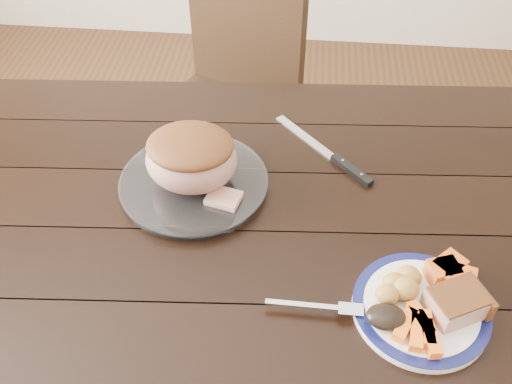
# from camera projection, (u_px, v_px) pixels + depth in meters

# --- Properties ---
(ground) EXTENTS (4.00, 4.00, 0.00)m
(ground) POSITION_uv_depth(u_px,v_px,m) (231.00, 366.00, 1.78)
(ground) COLOR #472B16
(ground) RESTS_ON ground
(dining_table) EXTENTS (1.66, 1.01, 0.75)m
(dining_table) POSITION_uv_depth(u_px,v_px,m) (222.00, 227.00, 1.32)
(dining_table) COLOR black
(dining_table) RESTS_ON ground
(chair_far) EXTENTS (0.56, 0.56, 0.93)m
(chair_far) POSITION_uv_depth(u_px,v_px,m) (230.00, 91.00, 1.93)
(chair_far) COLOR black
(chair_far) RESTS_ON ground
(dinner_plate) EXTENTS (0.25, 0.25, 0.02)m
(dinner_plate) POSITION_uv_depth(u_px,v_px,m) (420.00, 309.00, 1.04)
(dinner_plate) COLOR white
(dinner_plate) RESTS_ON dining_table
(plate_rim) EXTENTS (0.25, 0.25, 0.02)m
(plate_rim) POSITION_uv_depth(u_px,v_px,m) (421.00, 306.00, 1.03)
(plate_rim) COLOR #0E1246
(plate_rim) RESTS_ON dinner_plate
(serving_platter) EXTENTS (0.32, 0.32, 0.02)m
(serving_platter) POSITION_uv_depth(u_px,v_px,m) (194.00, 184.00, 1.27)
(serving_platter) COLOR white
(serving_platter) RESTS_ON dining_table
(pork_slice) EXTENTS (0.12, 0.11, 0.04)m
(pork_slice) POSITION_uv_depth(u_px,v_px,m) (456.00, 303.00, 1.01)
(pork_slice) COLOR tan
(pork_slice) RESTS_ON dinner_plate
(roasted_potatoes) EXTENTS (0.09, 0.09, 0.04)m
(roasted_potatoes) POSITION_uv_depth(u_px,v_px,m) (401.00, 284.00, 1.04)
(roasted_potatoes) COLOR gold
(roasted_potatoes) RESTS_ON dinner_plate
(carrot_batons) EXTENTS (0.08, 0.11, 0.02)m
(carrot_batons) POSITION_uv_depth(u_px,v_px,m) (419.00, 329.00, 0.99)
(carrot_batons) COLOR orange
(carrot_batons) RESTS_ON dinner_plate
(pumpkin_wedges) EXTENTS (0.09, 0.09, 0.04)m
(pumpkin_wedges) POSITION_uv_depth(u_px,v_px,m) (450.00, 273.00, 1.06)
(pumpkin_wedges) COLOR orange
(pumpkin_wedges) RESTS_ON dinner_plate
(dark_mushroom) EXTENTS (0.07, 0.05, 0.03)m
(dark_mushroom) POSITION_uv_depth(u_px,v_px,m) (386.00, 317.00, 1.00)
(dark_mushroom) COLOR black
(dark_mushroom) RESTS_ON dinner_plate
(fork) EXTENTS (0.18, 0.03, 0.00)m
(fork) POSITION_uv_depth(u_px,v_px,m) (322.00, 307.00, 1.03)
(fork) COLOR silver
(fork) RESTS_ON dinner_plate
(roast_joint) EXTENTS (0.20, 0.17, 0.13)m
(roast_joint) POSITION_uv_depth(u_px,v_px,m) (191.00, 160.00, 1.22)
(roast_joint) COLOR #AB7468
(roast_joint) RESTS_ON serving_platter
(cut_slice) EXTENTS (0.08, 0.07, 0.02)m
(cut_slice) POSITION_uv_depth(u_px,v_px,m) (224.00, 199.00, 1.22)
(cut_slice) COLOR tan
(cut_slice) RESTS_ON serving_platter
(carving_knife) EXTENTS (0.24, 0.25, 0.01)m
(carving_knife) POSITION_uv_depth(u_px,v_px,m) (340.00, 161.00, 1.33)
(carving_knife) COLOR silver
(carving_knife) RESTS_ON dining_table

